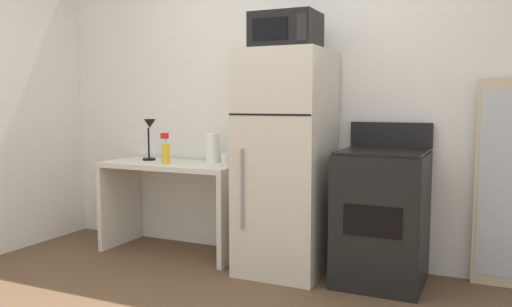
# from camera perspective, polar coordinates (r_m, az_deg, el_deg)

# --- Properties ---
(wall_back_white) EXTENTS (5.00, 0.10, 2.60)m
(wall_back_white) POSITION_cam_1_polar(r_m,az_deg,el_deg) (4.15, 3.97, 6.44)
(wall_back_white) COLOR white
(wall_back_white) RESTS_ON ground
(desk) EXTENTS (1.17, 0.54, 0.75)m
(desk) POSITION_cam_1_polar(r_m,az_deg,el_deg) (4.33, -9.04, -3.95)
(desk) COLOR silver
(desk) RESTS_ON ground
(desk_lamp) EXTENTS (0.14, 0.12, 0.35)m
(desk_lamp) POSITION_cam_1_polar(r_m,az_deg,el_deg) (4.46, -11.69, 2.31)
(desk_lamp) COLOR black
(desk_lamp) RESTS_ON desk
(spray_bottle) EXTENTS (0.06, 0.06, 0.25)m
(spray_bottle) POSITION_cam_1_polar(r_m,az_deg,el_deg) (4.20, -9.97, 0.20)
(spray_bottle) COLOR yellow
(spray_bottle) RESTS_ON desk
(coffee_mug) EXTENTS (0.08, 0.08, 0.09)m
(coffee_mug) POSITION_cam_1_polar(r_m,az_deg,el_deg) (4.08, -3.31, -0.61)
(coffee_mug) COLOR white
(coffee_mug) RESTS_ON desk
(paper_towel_roll) EXTENTS (0.11, 0.11, 0.24)m
(paper_towel_roll) POSITION_cam_1_polar(r_m,az_deg,el_deg) (4.23, -4.84, 0.59)
(paper_towel_roll) COLOR white
(paper_towel_roll) RESTS_ON desk
(refrigerator) EXTENTS (0.61, 0.67, 1.61)m
(refrigerator) POSITION_cam_1_polar(r_m,az_deg,el_deg) (3.77, 3.35, -0.98)
(refrigerator) COLOR beige
(refrigerator) RESTS_ON ground
(microwave) EXTENTS (0.46, 0.35, 0.26)m
(microwave) POSITION_cam_1_polar(r_m,az_deg,el_deg) (3.76, 3.31, 13.32)
(microwave) COLOR black
(microwave) RESTS_ON refrigerator
(oven_range) EXTENTS (0.58, 0.61, 1.10)m
(oven_range) POSITION_cam_1_polar(r_m,az_deg,el_deg) (3.67, 13.71, -6.74)
(oven_range) COLOR black
(oven_range) RESTS_ON ground
(leaning_mirror) EXTENTS (0.44, 0.03, 1.40)m
(leaning_mirror) POSITION_cam_1_polar(r_m,az_deg,el_deg) (3.82, 26.27, -3.11)
(leaning_mirror) COLOR #C6B793
(leaning_mirror) RESTS_ON ground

